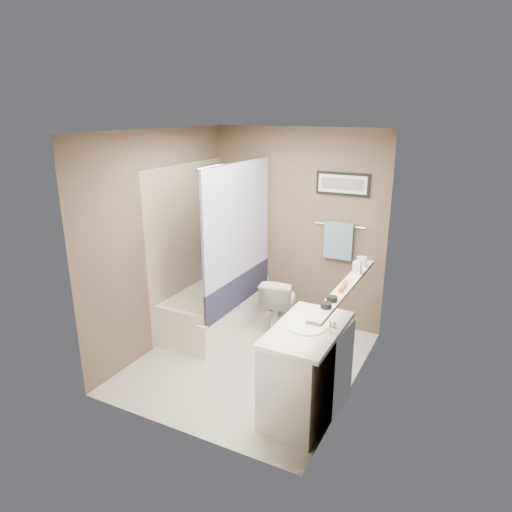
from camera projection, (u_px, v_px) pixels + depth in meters
The scene contains 33 objects.
ground at pixel (250, 361), 4.91m from camera, with size 2.50×2.50×0.00m, color beige.
ceiling at pixel (249, 133), 4.17m from camera, with size 2.20×2.50×0.04m, color white.
wall_back at pixel (296, 228), 5.58m from camera, with size 2.20×0.04×2.40m, color brown.
wall_front at pixel (174, 299), 3.50m from camera, with size 2.20×0.04×2.40m, color brown.
wall_left at pixel (162, 242), 5.01m from camera, with size 0.04×2.50×2.40m, color brown.
wall_right at pixel (356, 272), 4.07m from camera, with size 0.04×2.50×2.40m, color brown.
tile_surround at pixel (189, 247), 5.50m from camera, with size 0.02×1.55×2.00m, color tan.
curtain_rod at pixel (238, 162), 4.87m from camera, with size 0.02×0.02×1.55m, color silver.
curtain_upper at pixel (238, 221), 5.07m from camera, with size 0.03×1.45×1.28m, color silver.
curtain_lower at pixel (239, 289), 5.32m from camera, with size 0.03×1.45×0.36m, color #232342.
mirror at pixel (356, 231), 3.81m from camera, with size 0.02×1.60×1.00m, color silver.
shelf at pixel (345, 287), 3.99m from camera, with size 0.12×1.60×0.03m, color silver.
towel_bar at pixel (340, 225), 5.30m from camera, with size 0.02×0.02×0.60m, color silver.
towel at pixel (338, 241), 5.33m from camera, with size 0.34×0.05×0.44m, color #8DBDCE.
art_frame at pixel (343, 184), 5.16m from camera, with size 0.62×0.03×0.26m, color black.
art_mat at pixel (342, 184), 5.15m from camera, with size 0.56×0.00×0.20m, color white.
art_image at pixel (342, 184), 5.15m from camera, with size 0.50×0.00×0.13m, color #595959.
door at pixel (236, 339), 3.31m from camera, with size 0.80×0.02×2.00m, color silver.
door_handle at pixel (202, 326), 3.50m from camera, with size 0.02×0.02×0.10m, color silver.
bathtub at pixel (217, 308), 5.62m from camera, with size 0.70×1.50×0.50m, color white.
tub_rim at pixel (216, 289), 5.54m from camera, with size 0.56×1.36×0.02m, color silver.
toilet at pixel (280, 302), 5.57m from camera, with size 0.38×0.66×0.67m, color white.
vanity at pixel (307, 373), 3.96m from camera, with size 0.50×0.90×0.80m, color silver.
countertop at pixel (307, 330), 3.83m from camera, with size 0.54×0.96×0.04m, color white.
sink_basin at pixel (306, 326), 3.83m from camera, with size 0.34×0.34×0.01m, color white.
faucet_spout at pixel (330, 327), 3.73m from camera, with size 0.02×0.02×0.10m, color silver.
faucet_knob at pixel (333, 324), 3.82m from camera, with size 0.05×0.05×0.05m, color silver.
candle_bowl_near at pixel (326, 305), 3.54m from camera, with size 0.09×0.09×0.04m, color black.
candle_bowl_far at pixel (332, 299), 3.66m from camera, with size 0.09×0.09×0.04m, color black.
hair_brush_front at pixel (343, 286), 3.91m from camera, with size 0.04×0.04×0.22m, color #CD4E1D.
pink_comb at pixel (350, 280), 4.10m from camera, with size 0.03×0.16×0.01m, color pink.
glass_jar at pixel (363, 262), 4.45m from camera, with size 0.08×0.08×0.10m, color silver.
soap_bottle at pixel (357, 265), 4.27m from camera, with size 0.07×0.08×0.17m, color #999999.
Camera 1 is at (2.03, -3.81, 2.59)m, focal length 32.00 mm.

